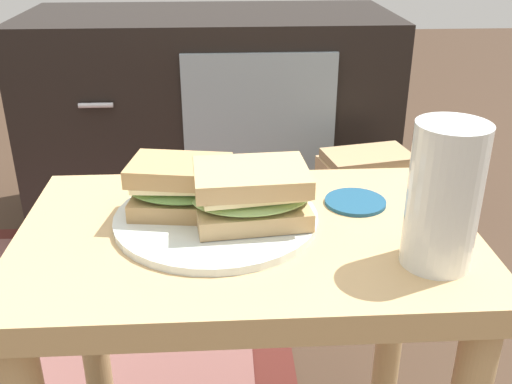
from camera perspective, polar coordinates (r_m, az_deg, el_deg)
The scene contains 9 objects.
side_table at distance 0.78m, azimuth -0.84°, elevation -9.46°, with size 0.56×0.36×0.46m.
tv_cabinet at distance 1.67m, azimuth -4.28°, elevation 6.92°, with size 0.96×0.46×0.58m.
area_rug at distance 1.44m, azimuth -15.88°, elevation -10.04°, with size 0.90×0.72×0.01m.
plate at distance 0.75m, azimuth -3.85°, elevation -2.50°, with size 0.25×0.25×0.01m, color silver.
sandwich_front at distance 0.74m, azimuth -7.28°, elevation 0.50°, with size 0.14×0.10×0.07m.
sandwich_back at distance 0.72m, azimuth -0.46°, elevation -0.17°, with size 0.16×0.12×0.07m.
beer_glass at distance 0.66m, azimuth 17.58°, elevation -0.67°, with size 0.08×0.08×0.16m.
coaster at distance 0.80m, azimuth 9.53°, elevation -0.95°, with size 0.08×0.08×0.01m, color navy.
paper_bag at distance 1.38m, azimuth 10.17°, elevation -2.98°, with size 0.22×0.16×0.34m.
Camera 1 is at (-0.03, -0.64, 0.81)m, focal length 41.58 mm.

